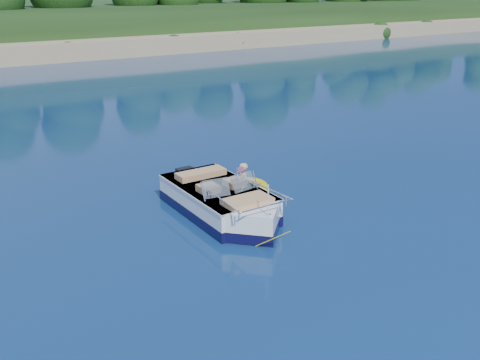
# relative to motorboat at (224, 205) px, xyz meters

# --- Properties ---
(ground) EXTENTS (160.00, 160.00, 0.00)m
(ground) POSITION_rel_motorboat_xyz_m (-0.43, -1.27, -0.34)
(ground) COLOR #092141
(ground) RESTS_ON ground
(motorboat) EXTENTS (1.91, 5.21, 1.73)m
(motorboat) POSITION_rel_motorboat_xyz_m (0.00, 0.00, 0.00)
(motorboat) COLOR white
(motorboat) RESTS_ON ground
(tow_tube) EXTENTS (1.30, 1.30, 0.34)m
(tow_tube) POSITION_rel_motorboat_xyz_m (1.62, 1.24, -0.25)
(tow_tube) COLOR yellow
(tow_tube) RESTS_ON ground
(boy) EXTENTS (0.49, 0.82, 1.52)m
(boy) POSITION_rel_motorboat_xyz_m (1.47, 1.28, -0.34)
(boy) COLOR tan
(boy) RESTS_ON ground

